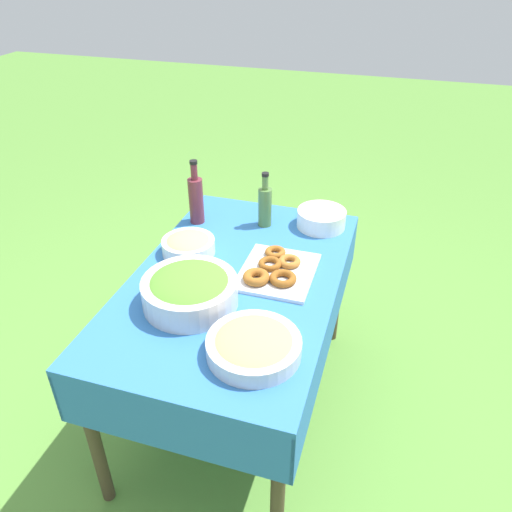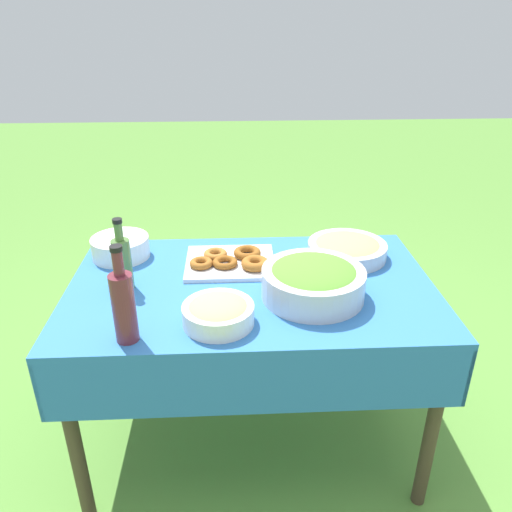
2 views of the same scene
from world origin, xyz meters
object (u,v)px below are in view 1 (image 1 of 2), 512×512
at_px(pasta_bowl, 188,245).
at_px(olive_oil_bottle, 265,205).
at_px(bread_bowl, 254,345).
at_px(donut_platter, 276,270).
at_px(salad_bowl, 190,289).
at_px(plate_stack, 321,219).
at_px(wine_bottle, 196,199).

bearing_deg(pasta_bowl, olive_oil_bottle, -36.04).
relative_size(pasta_bowl, bread_bowl, 0.72).
height_order(donut_platter, olive_oil_bottle, olive_oil_bottle).
distance_m(salad_bowl, bread_bowl, 0.36).
distance_m(donut_platter, bread_bowl, 0.47).
distance_m(pasta_bowl, bread_bowl, 0.69).
bearing_deg(plate_stack, olive_oil_bottle, 103.87).
relative_size(pasta_bowl, plate_stack, 1.00).
relative_size(donut_platter, bread_bowl, 1.09).
bearing_deg(bread_bowl, salad_bowl, 58.69).
bearing_deg(salad_bowl, olive_oil_bottle, -8.23).
distance_m(pasta_bowl, plate_stack, 0.65).
relative_size(salad_bowl, wine_bottle, 1.14).
relative_size(donut_platter, wine_bottle, 1.11).
bearing_deg(wine_bottle, pasta_bowl, -164.89).
xyz_separation_m(donut_platter, plate_stack, (0.45, -0.10, 0.02)).
bearing_deg(plate_stack, donut_platter, 167.34).
bearing_deg(olive_oil_bottle, donut_platter, -157.58).
height_order(pasta_bowl, plate_stack, plate_stack).
bearing_deg(olive_oil_bottle, bread_bowl, -166.09).
xyz_separation_m(pasta_bowl, olive_oil_bottle, (0.34, -0.25, 0.06)).
distance_m(salad_bowl, pasta_bowl, 0.36).
bearing_deg(pasta_bowl, salad_bowl, -155.17).
distance_m(plate_stack, bread_bowl, 0.92).
distance_m(donut_platter, wine_bottle, 0.59).
distance_m(olive_oil_bottle, wine_bottle, 0.33).
xyz_separation_m(salad_bowl, bread_bowl, (-0.19, -0.31, -0.03)).
distance_m(olive_oil_bottle, bread_bowl, 0.88).
relative_size(pasta_bowl, olive_oil_bottle, 0.86).
bearing_deg(bread_bowl, olive_oil_bottle, 13.91).
bearing_deg(donut_platter, plate_stack, -12.66).
height_order(wine_bottle, bread_bowl, wine_bottle).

